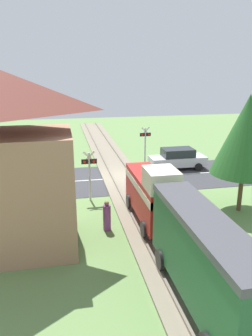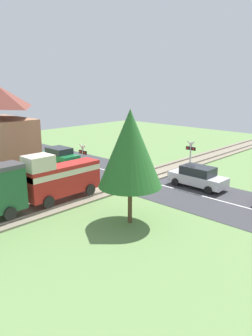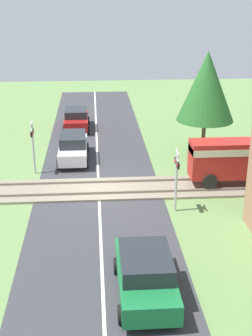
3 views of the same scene
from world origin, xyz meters
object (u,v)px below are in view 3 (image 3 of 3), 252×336
at_px(car_far_side, 145,274).
at_px(crossing_signal_east_approach, 177,172).
at_px(crossing_signal_west_approach, 33,140).
at_px(car_behind_queue, 76,119).
at_px(car_near_crossing, 73,147).

height_order(car_far_side, crossing_signal_east_approach, crossing_signal_east_approach).
height_order(car_far_side, crossing_signal_west_approach, crossing_signal_west_approach).
xyz_separation_m(car_behind_queue, crossing_signal_west_approach, (8.59, -2.10, 1.15)).
height_order(car_far_side, car_behind_queue, car_far_side).
height_order(car_near_crossing, car_behind_queue, car_near_crossing).
distance_m(car_behind_queue, crossing_signal_west_approach, 8.92).
distance_m(car_near_crossing, crossing_signal_west_approach, 3.14).
bearing_deg(car_near_crossing, crossing_signal_east_approach, 34.45).
distance_m(car_far_side, crossing_signal_east_approach, 6.69).
height_order(crossing_signal_west_approach, crossing_signal_east_approach, same).
height_order(car_near_crossing, car_far_side, car_near_crossing).
bearing_deg(car_near_crossing, crossing_signal_west_approach, -45.61).
bearing_deg(crossing_signal_west_approach, car_behind_queue, 166.25).
relative_size(car_behind_queue, crossing_signal_east_approach, 1.28).
relative_size(car_far_side, car_behind_queue, 1.08).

